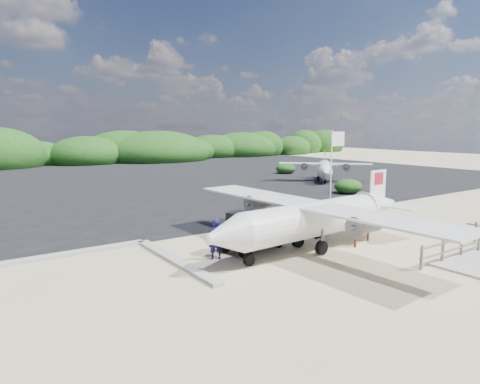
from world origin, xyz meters
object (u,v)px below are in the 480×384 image
object	(u,v)px
baggage_cart	(252,250)
flagpole	(329,237)
crew_b	(274,223)
crew_a	(215,239)
signboard	(362,244)
crew_c	(319,223)
aircraft_large	(209,178)

from	to	relation	value
baggage_cart	flagpole	size ratio (longest dim) A/B	0.58
flagpole	crew_b	world-z (taller)	flagpole
flagpole	crew_a	world-z (taller)	flagpole
signboard	crew_b	bearing A→B (deg)	112.73
crew_c	crew_a	bearing A→B (deg)	5.54
baggage_cart	aircraft_large	distance (m)	28.27
flagpole	crew_a	distance (m)	6.86
signboard	crew_c	distance (m)	2.29
signboard	crew_b	distance (m)	4.37
flagpole	signboard	distance (m)	1.91
signboard	flagpole	bearing A→B (deg)	81.07
crew_a	crew_b	size ratio (longest dim) A/B	1.18
flagpole	crew_c	distance (m)	1.08
signboard	aircraft_large	world-z (taller)	aircraft_large
crew_b	crew_c	xyz separation A→B (m)	(1.73, -1.43, 0.03)
signboard	crew_b	xyz separation A→B (m)	(-2.71, 3.34, 0.75)
baggage_cart	crew_b	world-z (taller)	crew_b
flagpole	crew_c	xyz separation A→B (m)	(-0.74, 0.02, 0.78)
baggage_cart	flagpole	world-z (taller)	flagpole
crew_c	aircraft_large	world-z (taller)	aircraft_large
flagpole	aircraft_large	bearing A→B (deg)	72.41
baggage_cart	signboard	xyz separation A→B (m)	(4.92, -2.25, 0.00)
flagpole	signboard	size ratio (longest dim) A/B	3.17
baggage_cart	crew_c	bearing A→B (deg)	-17.23
crew_c	signboard	bearing A→B (deg)	123.38
signboard	aircraft_large	size ratio (longest dim) A/B	0.12
signboard	crew_c	bearing A→B (deg)	100.84
flagpole	aircraft_large	size ratio (longest dim) A/B	0.38
crew_b	aircraft_large	bearing A→B (deg)	-113.41
signboard	crew_a	world-z (taller)	crew_a
crew_b	flagpole	bearing A→B (deg)	149.80
crew_a	crew_c	xyz separation A→B (m)	(6.07, -0.08, -0.11)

